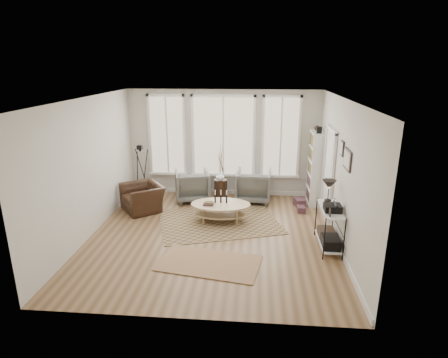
# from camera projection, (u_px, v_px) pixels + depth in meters

# --- Properties ---
(room) EXTENTS (5.50, 5.54, 2.90)m
(room) POSITION_uv_depth(u_px,v_px,m) (213.00, 172.00, 7.65)
(room) COLOR #8E6B47
(room) RESTS_ON ground
(bay_window) EXTENTS (4.14, 0.12, 2.24)m
(bay_window) POSITION_uv_depth(u_px,v_px,m) (223.00, 138.00, 10.16)
(bay_window) COLOR tan
(bay_window) RESTS_ON ground
(door) EXTENTS (0.09, 1.06, 2.22)m
(door) POSITION_uv_depth(u_px,v_px,m) (328.00, 174.00, 8.60)
(door) COLOR silver
(door) RESTS_ON ground
(bookcase) EXTENTS (0.31, 0.85, 2.06)m
(bookcase) POSITION_uv_depth(u_px,v_px,m) (315.00, 168.00, 9.69)
(bookcase) COLOR white
(bookcase) RESTS_ON ground
(low_shelf) EXTENTS (0.38, 1.08, 1.30)m
(low_shelf) POSITION_uv_depth(u_px,v_px,m) (329.00, 223.00, 7.43)
(low_shelf) COLOR white
(low_shelf) RESTS_ON ground
(wall_art) EXTENTS (0.04, 0.88, 0.44)m
(wall_art) POSITION_uv_depth(u_px,v_px,m) (346.00, 156.00, 7.03)
(wall_art) COLOR black
(wall_art) RESTS_ON ground
(rug_main) EXTENTS (3.16, 2.72, 0.01)m
(rug_main) POSITION_uv_depth(u_px,v_px,m) (219.00, 221.00, 8.77)
(rug_main) COLOR brown
(rug_main) RESTS_ON ground
(rug_runner) EXTENTS (2.00, 1.33, 0.01)m
(rug_runner) POSITION_uv_depth(u_px,v_px,m) (209.00, 263.00, 6.94)
(rug_runner) COLOR brown
(rug_runner) RESTS_ON ground
(coffee_table) EXTENTS (1.40, 0.92, 0.64)m
(coffee_table) POSITION_uv_depth(u_px,v_px,m) (220.00, 208.00, 8.70)
(coffee_table) COLOR tan
(coffee_table) RESTS_ON ground
(armchair_left) EXTENTS (1.06, 1.08, 0.81)m
(armchair_left) POSITION_uv_depth(u_px,v_px,m) (192.00, 186.00, 10.05)
(armchair_left) COLOR slate
(armchair_left) RESTS_ON ground
(armchair_right) EXTENTS (0.96, 0.98, 0.84)m
(armchair_right) POSITION_uv_depth(u_px,v_px,m) (254.00, 186.00, 9.98)
(armchair_right) COLOR slate
(armchair_right) RESTS_ON ground
(side_table) EXTENTS (0.36, 0.36, 1.51)m
(side_table) POSITION_uv_depth(u_px,v_px,m) (221.00, 173.00, 10.06)
(side_table) COLOR #321E13
(side_table) RESTS_ON ground
(vase) EXTENTS (0.25, 0.25, 0.23)m
(vase) POSITION_uv_depth(u_px,v_px,m) (220.00, 176.00, 10.00)
(vase) COLOR silver
(vase) RESTS_ON side_table
(accent_chair) EXTENTS (1.33, 1.31, 0.65)m
(accent_chair) POSITION_uv_depth(u_px,v_px,m) (143.00, 198.00, 9.38)
(accent_chair) COLOR #321E13
(accent_chair) RESTS_ON ground
(tripod_camera) EXTENTS (0.51, 0.51, 1.46)m
(tripod_camera) POSITION_uv_depth(u_px,v_px,m) (142.00, 174.00, 10.15)
(tripod_camera) COLOR black
(tripod_camera) RESTS_ON ground
(book_stack_near) EXTENTS (0.31, 0.35, 0.19)m
(book_stack_near) POSITION_uv_depth(u_px,v_px,m) (299.00, 202.00, 9.71)
(book_stack_near) COLOR maroon
(book_stack_near) RESTS_ON ground
(book_stack_far) EXTENTS (0.20, 0.25, 0.15)m
(book_stack_far) POSITION_uv_depth(u_px,v_px,m) (301.00, 209.00, 9.30)
(book_stack_far) COLOR maroon
(book_stack_far) RESTS_ON ground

